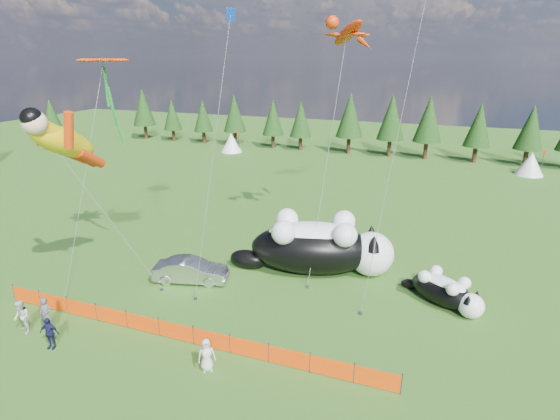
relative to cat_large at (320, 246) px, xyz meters
The scene contains 15 objects.
ground 8.47m from the cat_large, 125.35° to the right, with size 160.00×160.00×0.00m, color #153609.
safety_fence 10.93m from the cat_large, 116.14° to the right, with size 22.06×0.06×1.10m.
tree_line 38.62m from the cat_large, 97.12° to the left, with size 90.00×4.00×8.00m, color black, non-canonical shape.
festival_tents 33.84m from the cat_large, 79.41° to the left, with size 50.00×3.20×2.80m, color white, non-canonical shape.
cat_large is the anchor object (origin of this frame).
cat_small 8.07m from the cat_large, 11.03° to the right, with size 4.66×3.67×1.89m.
car 8.44m from the cat_large, 150.45° to the right, with size 1.62×4.65×1.53m, color silver.
spectator_a 16.20m from the cat_large, 135.68° to the right, with size 0.69×0.45×1.88m, color #4F4E53.
spectator_b 17.33m from the cat_large, 136.51° to the right, with size 0.89×0.53×1.83m, color silver.
spectator_c 16.09m from the cat_large, 129.56° to the right, with size 0.97×0.50×1.66m, color #15163A.
spectator_e 11.45m from the cat_large, 101.27° to the right, with size 0.79×0.52×1.62m, color silver.
superhero_kite 16.44m from the cat_large, 151.10° to the right, with size 6.92×5.12×11.98m.
gecko_kite 14.60m from the cat_large, 91.33° to the left, with size 5.72×11.92×17.25m.
flower_kite 17.28m from the cat_large, 164.01° to the right, with size 3.98×8.03×14.49m.
diamond_kite_a 14.04m from the cat_large, 158.24° to the right, with size 1.41×4.64×16.59m.
Camera 1 is at (11.32, -18.72, 13.50)m, focal length 28.00 mm.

